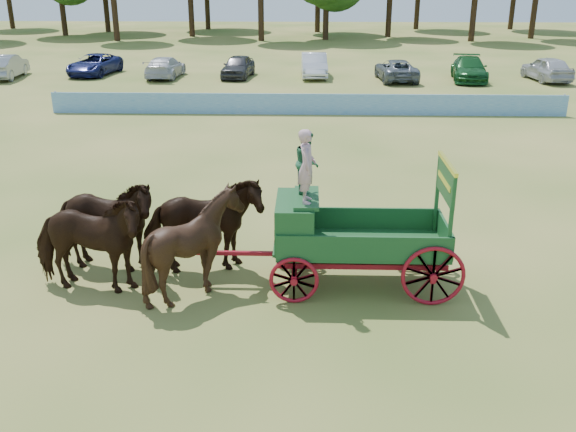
# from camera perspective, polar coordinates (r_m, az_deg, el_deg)

# --- Properties ---
(ground) EXTENTS (160.00, 160.00, 0.00)m
(ground) POSITION_cam_1_polar(r_m,az_deg,el_deg) (15.80, 4.98, -4.80)
(ground) COLOR #AA904D
(ground) RESTS_ON ground
(horse_lead_left) EXTENTS (2.94, 1.60, 2.38)m
(horse_lead_left) POSITION_cam_1_polar(r_m,az_deg,el_deg) (14.92, -17.39, -2.34)
(horse_lead_left) COLOR black
(horse_lead_left) RESTS_ON ground
(horse_lead_right) EXTENTS (2.94, 1.60, 2.38)m
(horse_lead_right) POSITION_cam_1_polar(r_m,az_deg,el_deg) (15.88, -16.16, -0.78)
(horse_lead_right) COLOR black
(horse_lead_right) RESTS_ON ground
(horse_wheel_left) EXTENTS (2.26, 2.03, 2.38)m
(horse_wheel_left) POSITION_cam_1_polar(r_m,az_deg,el_deg) (14.31, -8.27, -2.55)
(horse_wheel_left) COLOR black
(horse_wheel_left) RESTS_ON ground
(horse_wheel_right) EXTENTS (3.02, 1.86, 2.38)m
(horse_wheel_right) POSITION_cam_1_polar(r_m,az_deg,el_deg) (15.31, -7.58, -0.91)
(horse_wheel_right) COLOR black
(horse_wheel_right) RESTS_ON ground
(farm_dray) EXTENTS (6.00, 2.00, 3.76)m
(farm_dray) POSITION_cam_1_polar(r_m,az_deg,el_deg) (14.47, 3.72, -0.41)
(farm_dray) COLOR maroon
(farm_dray) RESTS_ON ground
(sponsor_banner) EXTENTS (26.00, 0.08, 1.05)m
(sponsor_banner) POSITION_cam_1_polar(r_m,az_deg,el_deg) (32.82, 1.69, 9.91)
(sponsor_banner) COLOR #2170B4
(sponsor_banner) RESTS_ON ground
(parked_cars) EXTENTS (48.21, 7.03, 1.61)m
(parked_cars) POSITION_cam_1_polar(r_m,az_deg,el_deg) (44.20, -1.31, 13.10)
(parked_cars) COLOR silver
(parked_cars) RESTS_ON ground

